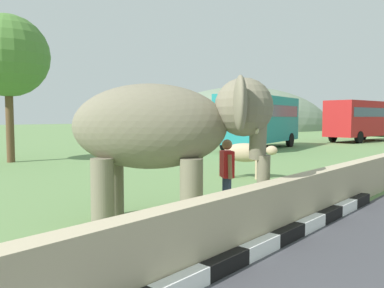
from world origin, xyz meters
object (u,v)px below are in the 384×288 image
object	(u,v)px
person_handler	(227,172)
bus_teal	(260,118)
cow_near	(246,153)
bus_red	(362,118)
elephant	(168,129)

from	to	relation	value
person_handler	bus_teal	xyz separation A→B (m)	(15.63, 8.83, 1.15)
bus_teal	cow_near	bearing A→B (deg)	-150.39
bus_teal	cow_near	distance (m)	12.83
bus_red	elephant	bearing A→B (deg)	-168.63
person_handler	bus_red	world-z (taller)	bus_red
bus_red	cow_near	bearing A→B (deg)	-170.68
elephant	cow_near	distance (m)	6.36
person_handler	cow_near	xyz separation A→B (m)	(4.53, 2.52, -0.06)
elephant	bus_red	size ratio (longest dim) A/B	0.44
bus_red	person_handler	bearing A→B (deg)	-167.25
person_handler	bus_red	xyz separation A→B (m)	(28.55, 6.46, 1.15)
elephant	bus_red	xyz separation A→B (m)	(29.94, 6.02, 0.17)
elephant	cow_near	world-z (taller)	elephant
bus_red	bus_teal	bearing A→B (deg)	169.60
bus_red	cow_near	xyz separation A→B (m)	(-24.03, -3.94, -1.21)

